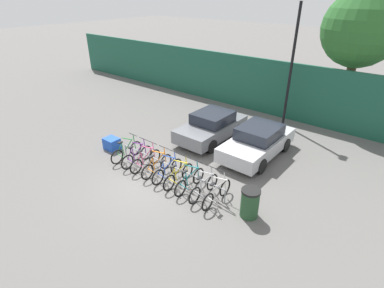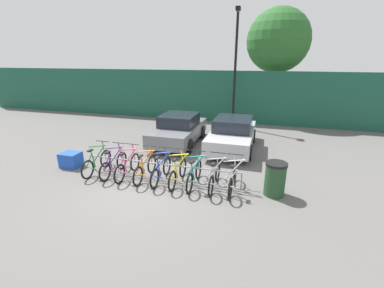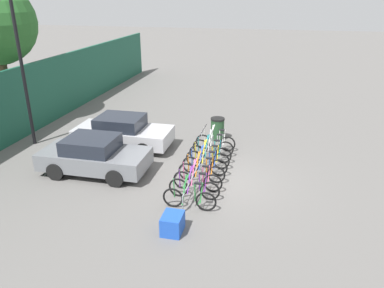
{
  "view_description": "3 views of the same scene",
  "coord_description": "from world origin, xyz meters",
  "views": [
    {
      "loc": [
        7.36,
        -6.57,
        6.7
      ],
      "look_at": [
        0.49,
        1.85,
        1.08
      ],
      "focal_mm": 28.0,
      "sensor_mm": 36.0,
      "label": 1
    },
    {
      "loc": [
        3.46,
        -6.63,
        3.9
      ],
      "look_at": [
        0.93,
        2.07,
        0.87
      ],
      "focal_mm": 24.0,
      "sensor_mm": 36.0,
      "label": 2
    },
    {
      "loc": [
        -11.92,
        -1.8,
        6.27
      ],
      "look_at": [
        0.9,
        1.14,
        0.92
      ],
      "focal_mm": 35.0,
      "sensor_mm": 36.0,
      "label": 3
    }
  ],
  "objects": [
    {
      "name": "bike_rack",
      "position": [
        0.27,
        0.68,
        0.5
      ],
      "size": [
        5.37,
        0.04,
        0.57
      ],
      "color": "gray",
      "rests_on": "ground"
    },
    {
      "name": "ground_plane",
      "position": [
        0.0,
        0.0,
        0.0
      ],
      "size": [
        120.0,
        120.0,
        0.0
      ],
      "primitive_type": "plane",
      "color": "#605E5B"
    },
    {
      "name": "car_grey",
      "position": [
        -0.45,
        4.53,
        0.69
      ],
      "size": [
        1.91,
        3.94,
        1.4
      ],
      "color": "slate",
      "rests_on": "ground"
    },
    {
      "name": "lamp_post",
      "position": [
        1.59,
        8.5,
        3.6
      ],
      "size": [
        0.24,
        0.44,
        6.49
      ],
      "color": "black",
      "rests_on": "ground"
    },
    {
      "name": "trash_bin",
      "position": [
        3.91,
        0.64,
        0.52
      ],
      "size": [
        0.63,
        0.63,
        1.03
      ],
      "color": "#234728",
      "rests_on": "ground"
    },
    {
      "name": "bicycle_orange",
      "position": [
        -0.26,
        0.53,
        0.38
      ],
      "size": [
        0.68,
        1.71,
        1.05
      ],
      "rotation": [
        0.0,
        0.0,
        0.04
      ],
      "color": "black",
      "rests_on": "ground"
    },
    {
      "name": "bicycle_pink",
      "position": [
        -0.92,
        0.53,
        0.38
      ],
      "size": [
        0.68,
        1.71,
        1.05
      ],
      "rotation": [
        0.0,
        0.0,
        -0.06
      ],
      "color": "black",
      "rests_on": "ground"
    },
    {
      "name": "bicycle_silver",
      "position": [
        2.11,
        0.53,
        0.38
      ],
      "size": [
        0.68,
        1.71,
        1.05
      ],
      "rotation": [
        0.0,
        0.0,
        -0.03
      ],
      "color": "black",
      "rests_on": "ground"
    },
    {
      "name": "bicycle_yellow",
      "position": [
        0.9,
        0.53,
        0.38
      ],
      "size": [
        0.68,
        1.71,
        1.05
      ],
      "rotation": [
        0.0,
        0.0,
        0.05
      ],
      "color": "black",
      "rests_on": "ground"
    },
    {
      "name": "bicycle_blue",
      "position": [
        0.31,
        0.53,
        0.38
      ],
      "size": [
        0.68,
        1.71,
        1.05
      ],
      "rotation": [
        0.0,
        0.0,
        0.05
      ],
      "color": "black",
      "rests_on": "ground"
    },
    {
      "name": "bicycle_green",
      "position": [
        -2.15,
        0.53,
        0.38
      ],
      "size": [
        0.68,
        1.71,
        1.05
      ],
      "rotation": [
        0.0,
        0.0,
        0.02
      ],
      "color": "black",
      "rests_on": "ground"
    },
    {
      "name": "bicycle_purple",
      "position": [
        -1.47,
        0.53,
        0.38
      ],
      "size": [
        0.68,
        1.71,
        1.05
      ],
      "rotation": [
        0.0,
        0.0,
        -0.0
      ],
      "color": "black",
      "rests_on": "ground"
    },
    {
      "name": "cargo_crate",
      "position": [
        -3.43,
        0.7,
        0.28
      ],
      "size": [
        0.7,
        0.56,
        0.55
      ],
      "primitive_type": "cube",
      "color": "blue",
      "rests_on": "ground"
    },
    {
      "name": "car_silver",
      "position": [
        2.12,
        4.47,
        0.69
      ],
      "size": [
        1.91,
        4.12,
        1.4
      ],
      "color": "#B7B7BC",
      "rests_on": "ground"
    },
    {
      "name": "bicycle_white",
      "position": [
        2.68,
        0.53,
        0.38
      ],
      "size": [
        0.68,
        1.71,
        1.05
      ],
      "rotation": [
        0.0,
        0.0,
        0.03
      ],
      "color": "black",
      "rests_on": "ground"
    },
    {
      "name": "bicycle_teal",
      "position": [
        1.45,
        0.53,
        0.38
      ],
      "size": [
        0.68,
        1.71,
        1.05
      ],
      "rotation": [
        0.0,
        0.0,
        -0.02
      ],
      "color": "black",
      "rests_on": "ground"
    }
  ]
}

